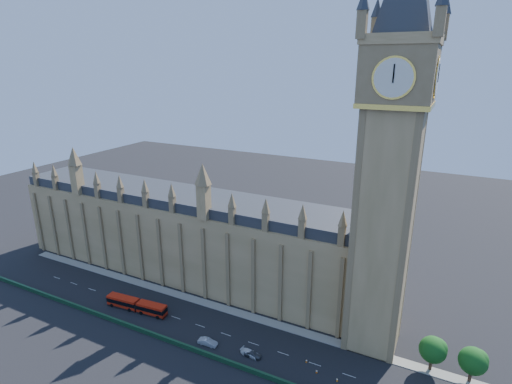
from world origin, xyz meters
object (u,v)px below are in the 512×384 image
at_px(car_grey, 253,354).
at_px(car_silver, 208,342).
at_px(car_white, 250,353).
at_px(red_bus, 137,305).

bearing_deg(car_grey, car_silver, 94.57).
relative_size(car_grey, car_white, 0.89).
bearing_deg(car_white, car_silver, 102.13).
distance_m(car_silver, car_white, 11.17).
relative_size(red_bus, car_white, 4.05).
xyz_separation_m(car_grey, car_white, (-0.82, 0.14, -0.03)).
bearing_deg(car_grey, red_bus, 85.62).
bearing_deg(car_silver, car_grey, -89.06).
bearing_deg(car_silver, red_bus, 77.91).
height_order(red_bus, car_white, red_bus).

